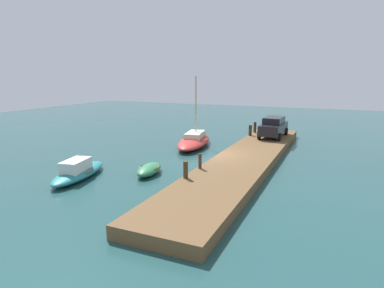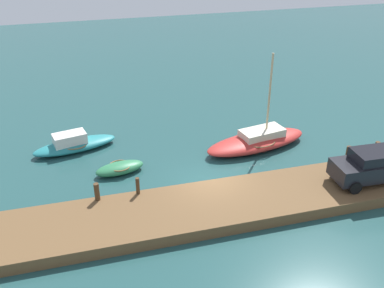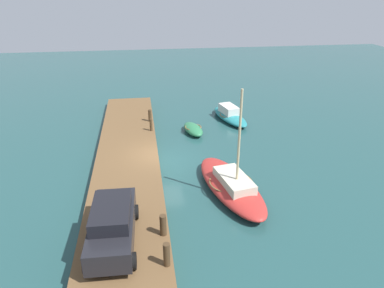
# 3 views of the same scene
# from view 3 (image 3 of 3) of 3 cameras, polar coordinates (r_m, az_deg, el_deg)

# --- Properties ---
(ground_plane) EXTENTS (84.00, 84.00, 0.00)m
(ground_plane) POSITION_cam_3_polar(r_m,az_deg,el_deg) (22.14, -4.81, -2.90)
(ground_plane) COLOR #234C4C
(dock_platform) EXTENTS (24.01, 3.76, 0.59)m
(dock_platform) POSITION_cam_3_polar(r_m,az_deg,el_deg) (22.01, -10.35, -2.56)
(dock_platform) COLOR brown
(dock_platform) RESTS_ON ground_plane
(sailboat_red) EXTENTS (6.98, 3.42, 5.82)m
(sailboat_red) POSITION_cam_3_polar(r_m,az_deg,el_deg) (18.87, 6.34, -6.51)
(sailboat_red) COLOR #B72D28
(sailboat_red) RESTS_ON ground_plane
(motorboat_teal) EXTENTS (5.20, 2.62, 1.15)m
(motorboat_teal) POSITION_cam_3_polar(r_m,az_deg,el_deg) (28.97, 6.11, 4.67)
(motorboat_teal) COLOR teal
(motorboat_teal) RESTS_ON ground_plane
(dinghy_green) EXTENTS (2.86, 1.62, 0.60)m
(dinghy_green) POSITION_cam_3_polar(r_m,az_deg,el_deg) (26.23, 0.19, 2.42)
(dinghy_green) COLOR #2D7A4C
(dinghy_green) RESTS_ON ground_plane
(mooring_post_west) EXTENTS (0.25, 0.25, 0.90)m
(mooring_post_west) POSITION_cam_3_polar(r_m,az_deg,el_deg) (27.03, -6.81, 4.58)
(mooring_post_west) COLOR #47331E
(mooring_post_west) RESTS_ON dock_platform
(mooring_post_mid_west) EXTENTS (0.19, 0.19, 0.89)m
(mooring_post_mid_west) POSITION_cam_3_polar(r_m,az_deg,el_deg) (25.21, -6.63, 3.08)
(mooring_post_mid_west) COLOR #47331E
(mooring_post_mid_west) RESTS_ON dock_platform
(mooring_post_mid_east) EXTENTS (0.28, 0.28, 0.95)m
(mooring_post_mid_east) POSITION_cam_3_polar(r_m,az_deg,el_deg) (14.99, -4.69, -12.92)
(mooring_post_mid_east) COLOR #47331E
(mooring_post_mid_east) RESTS_ON dock_platform
(mooring_post_east) EXTENTS (0.25, 0.25, 0.98)m
(mooring_post_east) POSITION_cam_3_polar(r_m,az_deg,el_deg) (13.60, -4.11, -17.39)
(mooring_post_east) COLOR #47331E
(mooring_post_east) RESTS_ON dock_platform
(parked_car) EXTENTS (4.44, 2.01, 1.74)m
(parked_car) POSITION_cam_3_polar(r_m,az_deg,el_deg) (14.65, -12.73, -12.45)
(parked_car) COLOR black
(parked_car) RESTS_ON dock_platform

